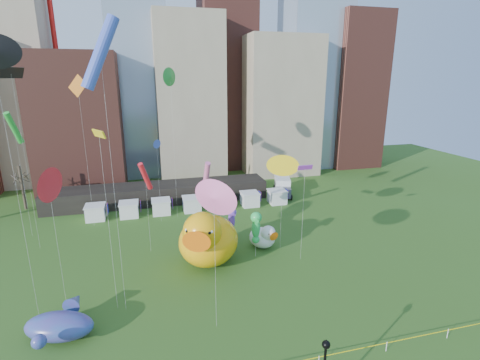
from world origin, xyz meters
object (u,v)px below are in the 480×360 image
object	(u,v)px
seahorse_green	(256,225)
seahorse_purple	(232,218)
big_duck	(207,239)
box_truck	(282,186)
small_duck	(263,237)
whale_inflatable	(60,324)

from	to	relation	value
seahorse_green	seahorse_purple	distance (m)	5.51
big_duck	seahorse_green	xyz separation A→B (m)	(6.07, 0.46, 0.85)
box_truck	seahorse_green	bearing A→B (deg)	-101.36
small_duck	seahorse_purple	world-z (taller)	seahorse_purple
seahorse_purple	seahorse_green	bearing A→B (deg)	-76.63
big_duck	small_duck	world-z (taller)	big_duck
big_duck	box_truck	distance (m)	29.57
box_truck	big_duck	bearing A→B (deg)	-111.34
seahorse_purple	whale_inflatable	bearing A→B (deg)	-148.34
big_duck	whale_inflatable	distance (m)	16.96
big_duck	box_truck	world-z (taller)	big_duck
big_duck	small_duck	distance (m)	8.38
seahorse_green	box_truck	size ratio (longest dim) A/B	0.75
seahorse_purple	whale_inflatable	size ratio (longest dim) A/B	0.64
big_duck	small_duck	xyz separation A→B (m)	(7.75, 2.60, -1.84)
big_duck	seahorse_purple	size ratio (longest dim) A/B	2.19
whale_inflatable	box_truck	size ratio (longest dim) A/B	0.95
whale_inflatable	small_duck	bearing A→B (deg)	42.90
whale_inflatable	big_duck	bearing A→B (deg)	47.29
seahorse_purple	box_truck	distance (m)	22.59
box_truck	whale_inflatable	bearing A→B (deg)	-118.41
seahorse_purple	box_truck	bearing A→B (deg)	44.77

